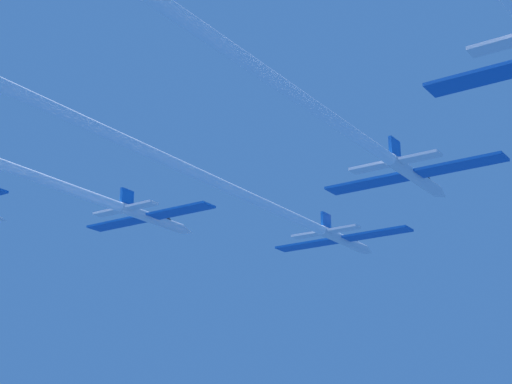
{
  "coord_description": "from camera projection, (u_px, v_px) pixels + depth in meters",
  "views": [
    {
      "loc": [
        43.56,
        -85.32,
        -26.2
      ],
      "look_at": [
        -0.35,
        -19.99,
        -0.13
      ],
      "focal_mm": 57.55,
      "sensor_mm": 36.0,
      "label": 1
    }
  ],
  "objects": [
    {
      "name": "jet_lead",
      "position": [
        251.0,
        198.0,
        82.84
      ],
      "size": [
        17.5,
        64.5,
        2.9
      ],
      "color": "silver"
    },
    {
      "name": "jet_right_wing",
      "position": [
        321.0,
        112.0,
        62.61
      ],
      "size": [
        17.5,
        60.1,
        2.9
      ],
      "color": "silver"
    }
  ]
}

